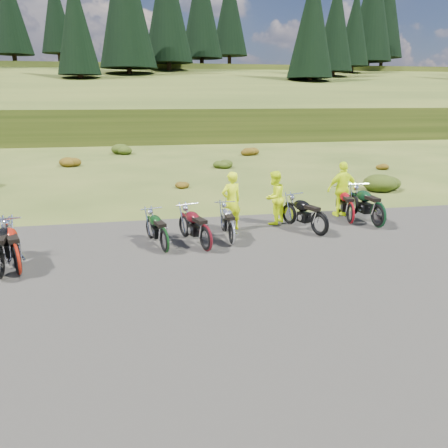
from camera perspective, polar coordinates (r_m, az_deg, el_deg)
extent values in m
plane|color=#324316|center=(11.07, 0.86, -4.65)|extent=(300.00, 300.00, 0.00)
cube|color=black|center=(9.28, 3.38, -8.98)|extent=(20.00, 12.00, 0.04)
cube|color=#2D3E14|center=(120.21, -10.13, 14.18)|extent=(300.00, 90.00, 9.17)
cylinder|color=black|center=(81.54, -25.64, 18.68)|extent=(0.70, 0.70, 2.20)
cone|color=black|center=(82.45, -26.37, 24.13)|extent=(6.16, 6.16, 14.00)
cylinder|color=black|center=(86.33, -20.62, 19.53)|extent=(0.70, 0.70, 2.20)
cone|color=black|center=(87.18, -21.15, 24.36)|extent=(5.72, 5.72, 13.00)
cylinder|color=black|center=(60.54, -18.20, 17.17)|extent=(0.70, 0.70, 2.20)
cone|color=black|center=(61.13, -18.82, 23.63)|extent=(5.28, 5.28, 12.00)
cylinder|color=black|center=(66.19, -12.23, 18.49)|extent=(0.70, 0.70, 2.20)
cylinder|color=black|center=(72.42, -7.18, 19.45)|extent=(0.70, 0.70, 2.20)
cone|color=black|center=(73.56, -7.46, 26.77)|extent=(7.48, 7.48, 17.00)
cylinder|color=black|center=(79.09, -2.90, 20.14)|extent=(0.70, 0.70, 2.20)
cone|color=black|center=(80.18, -3.01, 26.50)|extent=(7.04, 7.04, 16.00)
cylinder|color=black|center=(86.08, 0.71, 20.51)|extent=(0.70, 0.70, 2.20)
cone|color=black|center=(87.10, 0.73, 26.03)|extent=(6.60, 6.60, 15.00)
cylinder|color=black|center=(63.50, 11.03, 17.40)|extent=(0.70, 0.70, 2.20)
cone|color=black|center=(64.17, 11.45, 24.46)|extent=(6.16, 6.16, 14.00)
cylinder|color=black|center=(71.38, 13.95, 18.04)|extent=(0.70, 0.70, 2.20)
cone|color=black|center=(72.05, 14.38, 23.92)|extent=(5.72, 5.72, 13.00)
cylinder|color=black|center=(79.41, 16.29, 18.52)|extent=(0.70, 0.70, 2.20)
cone|color=black|center=(80.05, 16.72, 23.45)|extent=(5.28, 5.28, 12.00)
cylinder|color=black|center=(87.54, 18.22, 18.89)|extent=(0.70, 0.70, 2.20)
cone|color=black|center=(88.67, 18.84, 25.27)|extent=(7.92, 7.92, 18.00)
cylinder|color=black|center=(95.75, 19.82, 19.19)|extent=(0.70, 0.70, 2.20)
cone|color=black|center=(96.83, 20.40, 24.72)|extent=(7.48, 7.48, 17.00)
ellipsoid|color=#633A0C|center=(27.27, -19.55, 7.84)|extent=(1.30, 1.30, 0.77)
ellipsoid|color=#1D320C|center=(32.24, -13.07, 9.66)|extent=(1.56, 1.56, 0.92)
ellipsoid|color=#633A0C|center=(19.75, -5.71, 5.34)|extent=(0.77, 0.77, 0.45)
ellipsoid|color=#1D320C|center=(25.32, -0.23, 8.01)|extent=(1.03, 1.03, 0.61)
ellipsoid|color=#633A0C|center=(31.06, 3.28, 9.67)|extent=(1.30, 1.30, 0.77)
ellipsoid|color=#1D320C|center=(20.42, 20.09, 5.45)|extent=(1.56, 1.56, 0.92)
ellipsoid|color=#633A0C|center=(26.42, 19.70, 7.24)|extent=(0.77, 0.77, 0.45)
imported|color=#D2ED0C|center=(13.18, 0.95, 2.87)|extent=(0.76, 0.62, 1.80)
imported|color=#D2ED0C|center=(13.97, 6.54, 3.33)|extent=(1.04, 1.03, 1.70)
imported|color=#D2ED0C|center=(15.31, 15.20, 4.31)|extent=(1.11, 0.52, 1.86)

